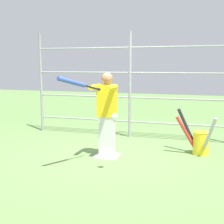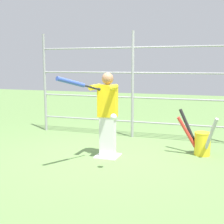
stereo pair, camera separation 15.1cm
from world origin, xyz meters
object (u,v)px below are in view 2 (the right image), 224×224
at_px(batter, 107,112).
at_px(bat_bucket, 201,142).
at_px(baseball_bat_swinging, 75,83).
at_px(softball_in_flight, 114,117).

distance_m(batter, bat_bucket, 1.77).
relative_size(batter, baseball_bat_swinging, 1.84).
relative_size(softball_in_flight, bat_bucket, 0.12).
bearing_deg(bat_bucket, softball_in_flight, 50.49).
height_order(batter, softball_in_flight, batter).
height_order(batter, bat_bucket, batter).
xyz_separation_m(batter, bat_bucket, (-1.56, -0.65, -0.55)).
height_order(batter, baseball_bat_swinging, batter).
relative_size(batter, bat_bucket, 1.84).
xyz_separation_m(batter, baseball_bat_swinging, (0.20, 0.85, 0.55)).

